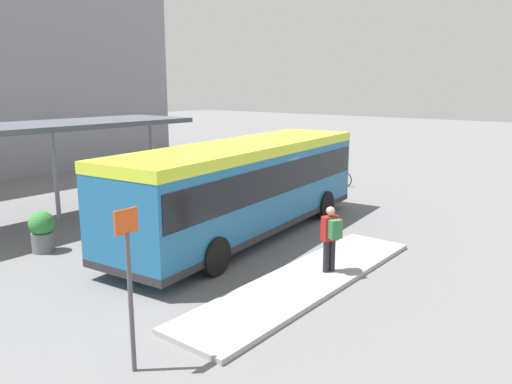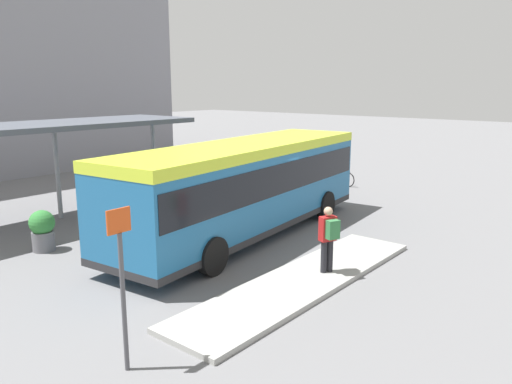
{
  "view_description": "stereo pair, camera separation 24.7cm",
  "coord_description": "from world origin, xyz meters",
  "px_view_note": "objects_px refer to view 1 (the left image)",
  "views": [
    {
      "loc": [
        -11.75,
        -9.8,
        4.69
      ],
      "look_at": [
        0.53,
        0.0,
        1.33
      ],
      "focal_mm": 35.0,
      "sensor_mm": 36.0,
      "label": 1
    },
    {
      "loc": [
        -11.59,
        -9.99,
        4.69
      ],
      "look_at": [
        0.53,
        0.0,
        1.33
      ],
      "focal_mm": 35.0,
      "sensor_mm": 36.0,
      "label": 2
    }
  ],
  "objects_px": {
    "pedestrian_waiting": "(331,235)",
    "bicycle_yellow": "(306,175)",
    "bicycle_orange": "(322,176)",
    "platform_sign": "(130,284)",
    "potted_planter_far_side": "(42,230)",
    "city_bus": "(246,182)",
    "bicycle_black": "(338,178)",
    "potted_planter_near_shelter": "(203,191)"
  },
  "relations": [
    {
      "from": "pedestrian_waiting",
      "to": "bicycle_yellow",
      "type": "distance_m",
      "value": 12.59
    },
    {
      "from": "bicycle_orange",
      "to": "platform_sign",
      "type": "xyz_separation_m",
      "value": [
        -16.07,
        -6.11,
        1.21
      ]
    },
    {
      "from": "platform_sign",
      "to": "potted_planter_far_side",
      "type": "bearing_deg",
      "value": 72.2
    },
    {
      "from": "potted_planter_far_side",
      "to": "platform_sign",
      "type": "height_order",
      "value": "platform_sign"
    },
    {
      "from": "potted_planter_far_side",
      "to": "platform_sign",
      "type": "bearing_deg",
      "value": -107.8
    },
    {
      "from": "bicycle_orange",
      "to": "platform_sign",
      "type": "relative_size",
      "value": 0.57
    },
    {
      "from": "pedestrian_waiting",
      "to": "platform_sign",
      "type": "height_order",
      "value": "platform_sign"
    },
    {
      "from": "city_bus",
      "to": "pedestrian_waiting",
      "type": "relative_size",
      "value": 6.43
    },
    {
      "from": "bicycle_black",
      "to": "platform_sign",
      "type": "height_order",
      "value": "platform_sign"
    },
    {
      "from": "pedestrian_waiting",
      "to": "bicycle_orange",
      "type": "height_order",
      "value": "pedestrian_waiting"
    },
    {
      "from": "bicycle_yellow",
      "to": "potted_planter_near_shelter",
      "type": "relative_size",
      "value": 1.27
    },
    {
      "from": "bicycle_orange",
      "to": "potted_planter_near_shelter",
      "type": "bearing_deg",
      "value": -92.84
    },
    {
      "from": "bicycle_orange",
      "to": "potted_planter_far_side",
      "type": "relative_size",
      "value": 1.32
    },
    {
      "from": "pedestrian_waiting",
      "to": "city_bus",
      "type": "bearing_deg",
      "value": 3.81
    },
    {
      "from": "potted_planter_near_shelter",
      "to": "city_bus",
      "type": "bearing_deg",
      "value": -116.18
    },
    {
      "from": "city_bus",
      "to": "potted_planter_near_shelter",
      "type": "height_order",
      "value": "city_bus"
    },
    {
      "from": "pedestrian_waiting",
      "to": "potted_planter_far_side",
      "type": "height_order",
      "value": "pedestrian_waiting"
    },
    {
      "from": "bicycle_orange",
      "to": "bicycle_yellow",
      "type": "distance_m",
      "value": 0.83
    },
    {
      "from": "bicycle_orange",
      "to": "potted_planter_near_shelter",
      "type": "distance_m",
      "value": 7.22
    },
    {
      "from": "city_bus",
      "to": "potted_planter_near_shelter",
      "type": "relative_size",
      "value": 8.48
    },
    {
      "from": "bicycle_yellow",
      "to": "potted_planter_far_side",
      "type": "relative_size",
      "value": 1.34
    },
    {
      "from": "bicycle_orange",
      "to": "potted_planter_far_side",
      "type": "bearing_deg",
      "value": -88.04
    },
    {
      "from": "potted_planter_far_side",
      "to": "potted_planter_near_shelter",
      "type": "bearing_deg",
      "value": 1.41
    },
    {
      "from": "bicycle_black",
      "to": "potted_planter_far_side",
      "type": "xyz_separation_m",
      "value": [
        -13.94,
        1.73,
        0.28
      ]
    },
    {
      "from": "city_bus",
      "to": "bicycle_yellow",
      "type": "bearing_deg",
      "value": 15.13
    },
    {
      "from": "bicycle_yellow",
      "to": "potted_planter_near_shelter",
      "type": "distance_m",
      "value": 7.02
    },
    {
      "from": "pedestrian_waiting",
      "to": "potted_planter_far_side",
      "type": "bearing_deg",
      "value": 48.59
    },
    {
      "from": "bicycle_yellow",
      "to": "potted_planter_far_side",
      "type": "distance_m",
      "value": 13.7
    },
    {
      "from": "city_bus",
      "to": "pedestrian_waiting",
      "type": "distance_m",
      "value": 4.18
    },
    {
      "from": "bicycle_orange",
      "to": "bicycle_yellow",
      "type": "height_order",
      "value": "bicycle_yellow"
    },
    {
      "from": "bicycle_orange",
      "to": "bicycle_yellow",
      "type": "xyz_separation_m",
      "value": [
        -0.12,
        0.82,
        0.0
      ]
    },
    {
      "from": "potted_planter_far_side",
      "to": "bicycle_orange",
      "type": "bearing_deg",
      "value": -3.77
    },
    {
      "from": "pedestrian_waiting",
      "to": "potted_planter_far_side",
      "type": "xyz_separation_m",
      "value": [
        -3.48,
        7.42,
        -0.45
      ]
    },
    {
      "from": "bicycle_black",
      "to": "potted_planter_near_shelter",
      "type": "distance_m",
      "value": 7.51
    },
    {
      "from": "bicycle_yellow",
      "to": "bicycle_orange",
      "type": "bearing_deg",
      "value": 5.69
    },
    {
      "from": "potted_planter_near_shelter",
      "to": "bicycle_orange",
      "type": "bearing_deg",
      "value": -8.57
    },
    {
      "from": "platform_sign",
      "to": "bicycle_yellow",
      "type": "bearing_deg",
      "value": 23.46
    },
    {
      "from": "bicycle_black",
      "to": "potted_planter_near_shelter",
      "type": "xyz_separation_m",
      "value": [
        -7.26,
        1.89,
        0.31
      ]
    },
    {
      "from": "pedestrian_waiting",
      "to": "bicycle_yellow",
      "type": "bearing_deg",
      "value": -30.93
    },
    {
      "from": "city_bus",
      "to": "platform_sign",
      "type": "distance_m",
      "value": 7.93
    },
    {
      "from": "potted_planter_far_side",
      "to": "bicycle_yellow",
      "type": "bearing_deg",
      "value": -0.39
    },
    {
      "from": "bicycle_black",
      "to": "bicycle_yellow",
      "type": "xyz_separation_m",
      "value": [
        -0.25,
        1.63,
        0.0
      ]
    }
  ]
}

